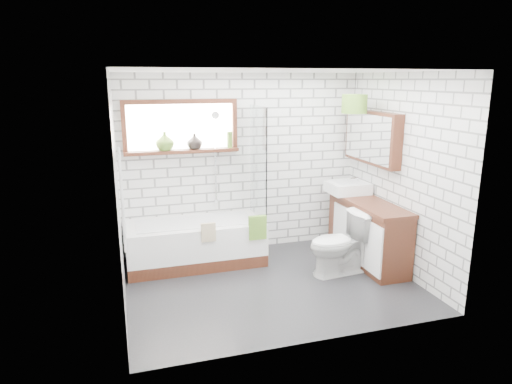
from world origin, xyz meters
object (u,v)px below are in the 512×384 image
object	(u,v)px
pendant	(354,104)
toilet	(340,244)
bathtub	(196,243)
vanity	(368,232)
basin	(348,187)

from	to	relation	value
pendant	toilet	bearing A→B (deg)	-126.48
bathtub	toilet	size ratio (longest dim) A/B	2.23
vanity	basin	size ratio (longest dim) A/B	2.77
bathtub	pendant	world-z (taller)	pendant
toilet	pendant	world-z (taller)	pendant
toilet	pendant	bearing A→B (deg)	137.58
bathtub	toilet	world-z (taller)	toilet
bathtub	basin	world-z (taller)	basin
vanity	basin	world-z (taller)	basin
vanity	pendant	distance (m)	1.71
vanity	toilet	bearing A→B (deg)	-155.26
vanity	pendant	xyz separation A→B (m)	(-0.12, 0.31, 1.68)
bathtub	basin	bearing A→B (deg)	-2.76
bathtub	vanity	world-z (taller)	vanity
toilet	basin	bearing A→B (deg)	141.43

